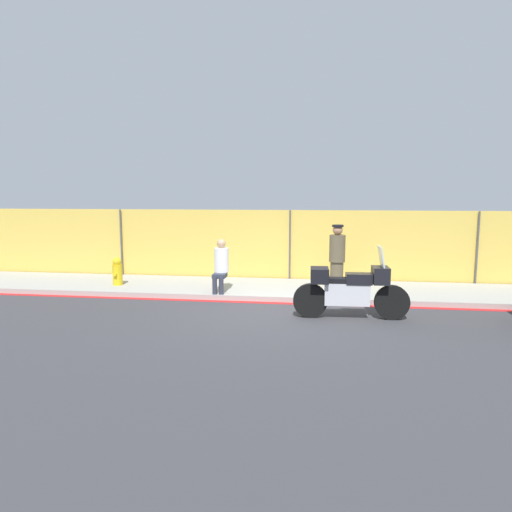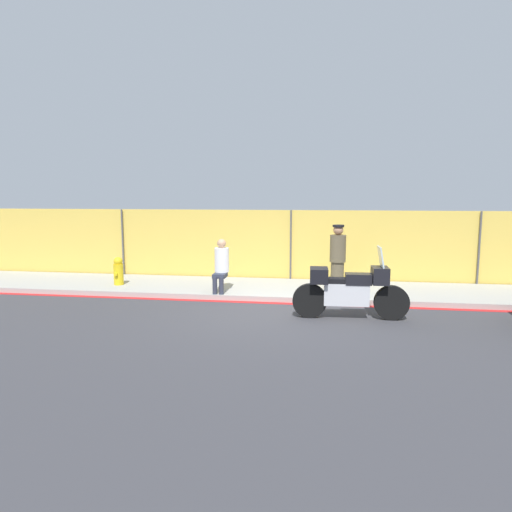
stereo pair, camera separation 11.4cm
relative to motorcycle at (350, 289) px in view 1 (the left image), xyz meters
The scene contains 8 objects.
ground_plane 1.61m from the motorcycle, 168.49° to the left, with size 120.00×120.00×0.00m, color #38383D.
sidewalk 2.85m from the motorcycle, 121.53° to the left, with size 37.51×2.42×0.13m.
curb_paint_stripe 1.92m from the motorcycle, 143.39° to the left, with size 37.51×0.18×0.01m.
storefront_fence 3.99m from the motorcycle, 111.67° to the left, with size 35.63×0.17×2.08m.
motorcycle is the anchor object (origin of this frame).
officer_standing 2.49m from the motorcycle, 94.11° to the left, with size 0.41×0.41×1.63m.
person_seated_on_curb 3.47m from the motorcycle, 151.68° to the left, with size 0.36×0.66×1.30m.
fire_hydrant 6.29m from the motorcycle, 161.11° to the left, with size 0.25×0.32×0.75m.
Camera 1 is at (0.82, -9.59, 2.53)m, focal length 32.00 mm.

